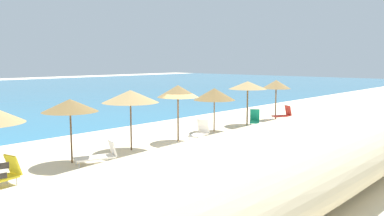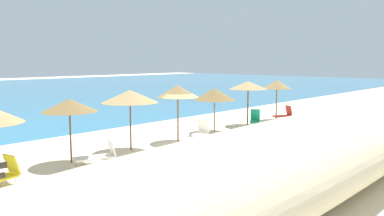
{
  "view_description": "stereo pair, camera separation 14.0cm",
  "coord_description": "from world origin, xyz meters",
  "px_view_note": "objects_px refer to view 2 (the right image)",
  "views": [
    {
      "loc": [
        -14.67,
        -13.12,
        4.23
      ],
      "look_at": [
        1.42,
        1.47,
        1.59
      ],
      "focal_mm": 37.26,
      "sensor_mm": 36.0,
      "label": 1
    },
    {
      "loc": [
        -14.58,
        -13.23,
        4.23
      ],
      "look_at": [
        1.42,
        1.47,
        1.59
      ],
      "focal_mm": 37.26,
      "sensor_mm": 36.0,
      "label": 2
    }
  ],
  "objects_px": {
    "beach_umbrella_6": "(277,84)",
    "beach_umbrella_2": "(130,96)",
    "beach_umbrella_3": "(178,91)",
    "lounge_chair_3": "(200,132)",
    "beach_umbrella_5": "(248,85)",
    "lounge_chair_0": "(284,114)",
    "lounge_chair_4": "(255,119)",
    "beach_ball": "(273,138)",
    "beach_umbrella_1": "(69,105)",
    "beach_umbrella_4": "(215,94)",
    "lounge_chair_1": "(98,155)",
    "cooler_box": "(248,135)"
  },
  "relations": [
    {
      "from": "beach_umbrella_6",
      "to": "beach_umbrella_2",
      "type": "bearing_deg",
      "value": 179.89
    },
    {
      "from": "beach_umbrella_3",
      "to": "lounge_chair_3",
      "type": "distance_m",
      "value": 2.43
    },
    {
      "from": "beach_umbrella_5",
      "to": "lounge_chair_0",
      "type": "relative_size",
      "value": 2.01
    },
    {
      "from": "beach_umbrella_5",
      "to": "lounge_chair_4",
      "type": "bearing_deg",
      "value": -102.87
    },
    {
      "from": "beach_umbrella_5",
      "to": "lounge_chair_0",
      "type": "bearing_deg",
      "value": -14.63
    },
    {
      "from": "lounge_chair_3",
      "to": "beach_ball",
      "type": "height_order",
      "value": "lounge_chair_3"
    },
    {
      "from": "beach_umbrella_3",
      "to": "beach_umbrella_5",
      "type": "bearing_deg",
      "value": 2.3
    },
    {
      "from": "beach_umbrella_3",
      "to": "beach_umbrella_5",
      "type": "xyz_separation_m",
      "value": [
        6.74,
        0.27,
        -0.02
      ]
    },
    {
      "from": "beach_umbrella_1",
      "to": "beach_umbrella_4",
      "type": "bearing_deg",
      "value": 0.9
    },
    {
      "from": "beach_umbrella_3",
      "to": "lounge_chair_1",
      "type": "xyz_separation_m",
      "value": [
        -5.49,
        -0.85,
        -2.24
      ]
    },
    {
      "from": "beach_umbrella_6",
      "to": "beach_ball",
      "type": "distance_m",
      "value": 8.31
    },
    {
      "from": "beach_umbrella_6",
      "to": "lounge_chair_1",
      "type": "distance_m",
      "value": 15.71
    },
    {
      "from": "lounge_chair_0",
      "to": "beach_ball",
      "type": "xyz_separation_m",
      "value": [
        -6.87,
        -3.25,
        -0.26
      ]
    },
    {
      "from": "beach_umbrella_4",
      "to": "lounge_chair_3",
      "type": "height_order",
      "value": "beach_umbrella_4"
    },
    {
      "from": "beach_umbrella_6",
      "to": "beach_umbrella_1",
      "type": "bearing_deg",
      "value": 179.9
    },
    {
      "from": "beach_umbrella_6",
      "to": "lounge_chair_1",
      "type": "xyz_separation_m",
      "value": [
        -15.54,
        -0.96,
        -2.13
      ]
    },
    {
      "from": "lounge_chair_1",
      "to": "cooler_box",
      "type": "height_order",
      "value": "lounge_chair_1"
    },
    {
      "from": "beach_umbrella_2",
      "to": "lounge_chair_3",
      "type": "height_order",
      "value": "beach_umbrella_2"
    },
    {
      "from": "lounge_chair_1",
      "to": "lounge_chair_4",
      "type": "xyz_separation_m",
      "value": [
        12.08,
        0.44,
        0.08
      ]
    },
    {
      "from": "lounge_chair_4",
      "to": "cooler_box",
      "type": "relative_size",
      "value": 2.75
    },
    {
      "from": "beach_umbrella_2",
      "to": "beach_umbrella_6",
      "type": "distance_m",
      "value": 13.06
    },
    {
      "from": "beach_umbrella_1",
      "to": "beach_umbrella_5",
      "type": "relative_size",
      "value": 0.93
    },
    {
      "from": "beach_umbrella_4",
      "to": "lounge_chair_3",
      "type": "relative_size",
      "value": 1.72
    },
    {
      "from": "beach_umbrella_1",
      "to": "beach_ball",
      "type": "distance_m",
      "value": 10.29
    },
    {
      "from": "lounge_chair_0",
      "to": "beach_umbrella_3",
      "type": "bearing_deg",
      "value": 114.67
    },
    {
      "from": "beach_umbrella_2",
      "to": "lounge_chair_1",
      "type": "height_order",
      "value": "beach_umbrella_2"
    },
    {
      "from": "beach_umbrella_3",
      "to": "cooler_box",
      "type": "height_order",
      "value": "beach_umbrella_3"
    },
    {
      "from": "lounge_chair_0",
      "to": "beach_ball",
      "type": "height_order",
      "value": "lounge_chair_0"
    },
    {
      "from": "beach_umbrella_6",
      "to": "lounge_chair_4",
      "type": "relative_size",
      "value": 1.96
    },
    {
      "from": "lounge_chair_1",
      "to": "beach_ball",
      "type": "distance_m",
      "value": 9.09
    },
    {
      "from": "beach_umbrella_3",
      "to": "lounge_chair_1",
      "type": "height_order",
      "value": "beach_umbrella_3"
    },
    {
      "from": "beach_umbrella_4",
      "to": "beach_umbrella_6",
      "type": "height_order",
      "value": "beach_umbrella_6"
    },
    {
      "from": "lounge_chair_0",
      "to": "lounge_chair_1",
      "type": "height_order",
      "value": "lounge_chair_0"
    },
    {
      "from": "lounge_chair_4",
      "to": "cooler_box",
      "type": "bearing_deg",
      "value": 85.56
    },
    {
      "from": "lounge_chair_1",
      "to": "beach_umbrella_5",
      "type": "bearing_deg",
      "value": -64.25
    },
    {
      "from": "beach_umbrella_6",
      "to": "lounge_chair_4",
      "type": "bearing_deg",
      "value": -171.36
    },
    {
      "from": "beach_umbrella_1",
      "to": "lounge_chair_0",
      "type": "relative_size",
      "value": 1.86
    },
    {
      "from": "beach_umbrella_2",
      "to": "lounge_chair_4",
      "type": "distance_m",
      "value": 9.84
    },
    {
      "from": "beach_umbrella_4",
      "to": "lounge_chair_3",
      "type": "xyz_separation_m",
      "value": [
        -2.52,
        -1.09,
        -1.76
      ]
    },
    {
      "from": "beach_umbrella_5",
      "to": "lounge_chair_4",
      "type": "relative_size",
      "value": 1.98
    },
    {
      "from": "beach_umbrella_3",
      "to": "beach_umbrella_2",
      "type": "bearing_deg",
      "value": 177.39
    },
    {
      "from": "beach_umbrella_1",
      "to": "lounge_chair_4",
      "type": "distance_m",
      "value": 12.89
    },
    {
      "from": "beach_umbrella_3",
      "to": "beach_umbrella_6",
      "type": "bearing_deg",
      "value": 0.65
    },
    {
      "from": "beach_umbrella_6",
      "to": "lounge_chair_3",
      "type": "height_order",
      "value": "beach_umbrella_6"
    },
    {
      "from": "beach_umbrella_6",
      "to": "lounge_chair_0",
      "type": "xyz_separation_m",
      "value": [
        -0.08,
        -0.68,
        -2.05
      ]
    },
    {
      "from": "beach_umbrella_3",
      "to": "beach_umbrella_4",
      "type": "bearing_deg",
      "value": 4.95
    },
    {
      "from": "beach_umbrella_1",
      "to": "beach_umbrella_3",
      "type": "relative_size",
      "value": 0.9
    },
    {
      "from": "lounge_chair_0",
      "to": "lounge_chair_4",
      "type": "distance_m",
      "value": 3.38
    },
    {
      "from": "beach_umbrella_2",
      "to": "cooler_box",
      "type": "bearing_deg",
      "value": -22.54
    },
    {
      "from": "beach_umbrella_1",
      "to": "beach_umbrella_4",
      "type": "relative_size",
      "value": 1.03
    }
  ]
}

